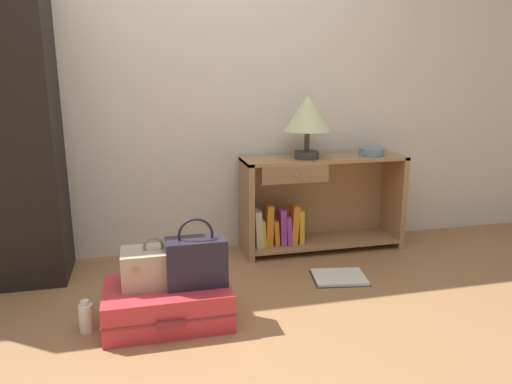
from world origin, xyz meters
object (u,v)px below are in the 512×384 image
(bowl, at_px, (371,152))
(open_book_on_floor, at_px, (339,277))
(handbag, at_px, (196,261))
(train_case, at_px, (154,266))
(bookshelf, at_px, (314,203))
(suitcase_large, at_px, (168,303))
(table_lamp, at_px, (308,116))
(bottle, at_px, (86,317))

(bowl, relative_size, open_book_on_floor, 0.48)
(bowl, distance_m, handbag, 1.66)
(train_case, bearing_deg, bookshelf, 34.54)
(bowl, relative_size, train_case, 0.55)
(bookshelf, xyz_separation_m, bowl, (0.41, -0.04, 0.37))
(bowl, distance_m, suitcase_large, 1.84)
(table_lamp, distance_m, open_book_on_floor, 1.11)
(bottle, bearing_deg, bowl, 23.07)
(train_case, height_order, bottle, train_case)
(bowl, distance_m, bottle, 2.20)
(bowl, height_order, open_book_on_floor, bowl)
(table_lamp, xyz_separation_m, train_case, (-1.09, -0.76, -0.69))
(suitcase_large, distance_m, handbag, 0.28)
(suitcase_large, height_order, handbag, handbag)
(bookshelf, height_order, bowl, bowl)
(open_book_on_floor, bearing_deg, suitcase_large, -165.48)
(bowl, bearing_deg, open_book_on_floor, -130.04)
(bookshelf, relative_size, open_book_on_floor, 3.11)
(bowl, height_order, bottle, bowl)
(suitcase_large, relative_size, handbag, 1.81)
(bowl, bearing_deg, handbag, -148.60)
(suitcase_large, bearing_deg, bookshelf, 37.16)
(train_case, height_order, open_book_on_floor, train_case)
(bookshelf, height_order, train_case, bookshelf)
(bowl, relative_size, handbag, 0.50)
(bottle, relative_size, open_book_on_floor, 0.45)
(bookshelf, xyz_separation_m, suitcase_large, (-1.12, -0.85, -0.24))
(bowl, bearing_deg, train_case, -154.06)
(bottle, bearing_deg, suitcase_large, 1.94)
(bookshelf, bearing_deg, table_lamp, -152.51)
(handbag, distance_m, open_book_on_floor, 1.03)
(bookshelf, xyz_separation_m, bottle, (-1.52, -0.86, -0.26))
(suitcase_large, height_order, train_case, train_case)
(table_lamp, height_order, bowl, table_lamp)
(bookshelf, distance_m, train_case, 1.43)
(suitcase_large, distance_m, open_book_on_floor, 1.12)
(bookshelf, distance_m, handbag, 1.30)
(bookshelf, distance_m, suitcase_large, 1.42)
(suitcase_large, relative_size, train_case, 1.96)
(bottle, bearing_deg, bookshelf, 29.48)
(suitcase_large, bearing_deg, open_book_on_floor, 14.52)
(train_case, bearing_deg, bottle, -171.40)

